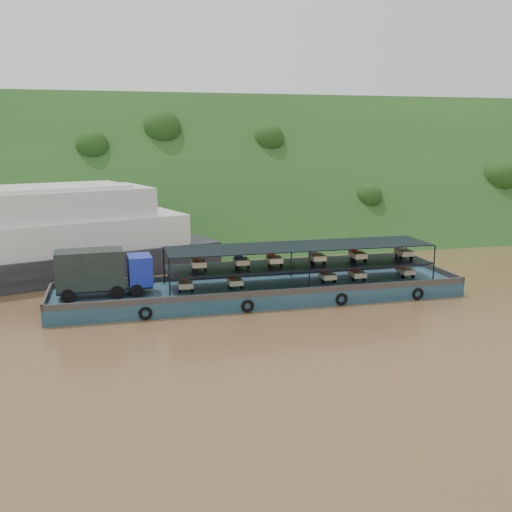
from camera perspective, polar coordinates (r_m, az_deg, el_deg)
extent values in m
plane|color=brown|center=(49.83, 3.07, -4.18)|extent=(160.00, 160.00, 0.00)
cube|color=#183A15|center=(84.11, -4.10, 2.41)|extent=(140.00, 39.60, 39.60)
cube|color=#153649|center=(49.20, 0.49, -3.65)|extent=(35.00, 7.00, 1.20)
cube|color=#592D19|center=(52.18, -0.44, -1.78)|extent=(35.00, 0.20, 0.50)
cube|color=#592D19|center=(45.80, 1.55, -3.72)|extent=(35.00, 0.20, 0.50)
cube|color=#592D19|center=(55.80, 18.08, -1.48)|extent=(0.20, 7.00, 0.50)
cube|color=#592D19|center=(47.85, -20.17, -3.78)|extent=(0.20, 7.00, 0.50)
torus|color=black|center=(44.40, -11.00, -5.66)|extent=(1.06, 0.26, 1.06)
torus|color=black|center=(45.44, -0.84, -5.03)|extent=(1.06, 0.26, 1.06)
torus|color=black|center=(47.81, 8.56, -4.30)|extent=(1.06, 0.26, 1.06)
torus|color=black|center=(50.84, 15.89, -3.66)|extent=(1.06, 0.26, 1.06)
cylinder|color=black|center=(46.31, -18.29, -3.78)|extent=(1.10, 0.44, 1.08)
cylinder|color=black|center=(48.51, -18.25, -3.08)|extent=(1.10, 0.44, 1.08)
cylinder|color=black|center=(46.34, -13.73, -3.51)|extent=(1.10, 0.44, 1.08)
cylinder|color=black|center=(48.54, -13.90, -2.82)|extent=(1.10, 0.44, 1.08)
cylinder|color=black|center=(46.43, -11.86, -3.39)|extent=(1.10, 0.44, 1.08)
cylinder|color=black|center=(48.63, -12.11, -2.71)|extent=(1.10, 0.44, 1.08)
cube|color=black|center=(47.36, -14.87, -3.03)|extent=(7.48, 2.77, 0.22)
cube|color=#17289F|center=(47.23, -11.54, -1.35)|extent=(1.98, 2.69, 2.38)
cube|color=black|center=(47.23, -10.45, -0.77)|extent=(0.18, 2.17, 0.97)
cube|color=black|center=(46.98, -16.29, -1.26)|extent=(5.33, 2.87, 3.03)
cube|color=black|center=(49.61, 4.41, -0.86)|extent=(23.00, 5.00, 0.12)
cube|color=black|center=(49.28, 4.44, 1.00)|extent=(23.00, 5.00, 0.08)
cylinder|color=black|center=(44.92, -8.64, -2.32)|extent=(0.12, 0.12, 3.30)
cylinder|color=black|center=(49.77, -9.19, -0.95)|extent=(0.12, 0.12, 3.30)
cylinder|color=black|center=(47.31, 5.36, -1.52)|extent=(0.12, 0.12, 3.30)
cylinder|color=black|center=(51.93, 3.55, -0.28)|extent=(0.12, 0.12, 3.30)
cylinder|color=black|center=(52.18, 17.37, -0.75)|extent=(0.12, 0.12, 3.30)
cylinder|color=black|center=(56.41, 14.77, 0.32)|extent=(0.12, 0.12, 3.30)
cylinder|color=black|center=(48.82, -7.28, -2.82)|extent=(0.12, 0.52, 0.52)
cylinder|color=black|center=(47.04, -7.62, -3.39)|extent=(0.14, 0.52, 0.52)
cylinder|color=black|center=(47.15, -6.42, -3.32)|extent=(0.14, 0.52, 0.52)
cube|color=#C7BE8D|center=(47.34, -7.08, -2.85)|extent=(1.15, 1.50, 0.44)
cube|color=red|center=(48.41, -7.25, -2.31)|extent=(0.55, 0.80, 0.80)
cube|color=red|center=(48.10, -7.24, -1.79)|extent=(0.50, 0.10, 0.10)
cylinder|color=black|center=(49.45, -2.47, -2.54)|extent=(0.12, 0.52, 0.52)
cylinder|color=black|center=(47.65, -2.63, -3.10)|extent=(0.14, 0.52, 0.52)
cylinder|color=black|center=(47.85, -1.45, -3.03)|extent=(0.14, 0.52, 0.52)
cube|color=beige|center=(47.99, -2.13, -2.57)|extent=(1.15, 1.50, 0.44)
cube|color=red|center=(49.04, -2.41, -2.04)|extent=(0.55, 0.80, 0.80)
cube|color=red|center=(48.73, -2.37, -1.52)|extent=(0.50, 0.10, 0.10)
cylinder|color=black|center=(51.69, 6.59, -1.98)|extent=(0.12, 0.52, 0.52)
cylinder|color=black|center=(49.88, 6.77, -2.49)|extent=(0.14, 0.52, 0.52)
cylinder|color=black|center=(50.24, 7.84, -2.42)|extent=(0.14, 0.52, 0.52)
cube|color=beige|center=(50.29, 7.17, -1.98)|extent=(1.15, 1.50, 0.44)
cube|color=#B90C1F|center=(51.29, 6.72, -1.49)|extent=(0.55, 0.80, 0.80)
cube|color=#B90C1F|center=(51.00, 6.81, -1.00)|extent=(0.50, 0.10, 0.10)
cylinder|color=black|center=(52.72, 9.46, -1.79)|extent=(0.12, 0.52, 0.52)
cylinder|color=black|center=(50.93, 9.75, -2.28)|extent=(0.14, 0.52, 0.52)
cylinder|color=black|center=(51.33, 10.77, -2.21)|extent=(0.14, 0.52, 0.52)
cube|color=beige|center=(51.36, 10.11, -1.79)|extent=(1.15, 1.50, 0.44)
cube|color=red|center=(52.34, 9.61, -1.31)|extent=(0.55, 0.80, 0.80)
cube|color=red|center=(52.05, 9.72, -0.82)|extent=(0.50, 0.10, 0.10)
cylinder|color=black|center=(54.76, 14.06, -1.48)|extent=(0.12, 0.52, 0.52)
cylinder|color=black|center=(52.99, 14.48, -1.94)|extent=(0.14, 0.52, 0.52)
cylinder|color=black|center=(53.47, 15.43, -1.87)|extent=(0.14, 0.52, 0.52)
cube|color=#C8B18D|center=(53.45, 14.80, -1.46)|extent=(1.15, 1.50, 0.44)
cube|color=red|center=(54.39, 14.23, -1.01)|extent=(0.55, 0.80, 0.80)
cube|color=red|center=(54.11, 14.35, -0.54)|extent=(0.50, 0.10, 0.10)
cylinder|color=black|center=(48.56, -6.01, -0.78)|extent=(0.12, 0.52, 0.52)
cylinder|color=black|center=(46.75, -6.31, -1.28)|extent=(0.14, 0.52, 0.52)
cylinder|color=black|center=(46.89, -5.10, -1.22)|extent=(0.14, 0.52, 0.52)
cube|color=beige|center=(47.08, -5.77, -0.75)|extent=(1.15, 1.50, 0.44)
cube|color=#B81F0C|center=(48.16, -5.97, -0.25)|extent=(0.55, 0.80, 0.80)
cube|color=#B81F0C|center=(47.86, -5.95, 0.28)|extent=(0.50, 0.10, 0.10)
cylinder|color=black|center=(49.17, -1.84, -0.56)|extent=(0.12, 0.52, 0.52)
cylinder|color=black|center=(47.35, -1.97, -1.05)|extent=(0.14, 0.52, 0.52)
cylinder|color=black|center=(47.56, -0.79, -0.98)|extent=(0.14, 0.52, 0.52)
cube|color=#BFB287|center=(47.71, -1.47, -0.53)|extent=(1.15, 1.50, 0.44)
cube|color=navy|center=(48.77, -1.77, -0.04)|extent=(0.55, 0.80, 0.80)
cube|color=navy|center=(48.48, -1.72, 0.49)|extent=(0.50, 0.10, 0.10)
cylinder|color=black|center=(49.83, 1.40, -0.39)|extent=(0.12, 0.52, 0.52)
cylinder|color=black|center=(48.01, 1.40, -0.86)|extent=(0.14, 0.52, 0.52)
cylinder|color=black|center=(48.28, 2.54, -0.80)|extent=(0.14, 0.52, 0.52)
cube|color=beige|center=(48.40, 1.86, -0.35)|extent=(1.15, 1.50, 0.44)
cube|color=#AA220B|center=(49.44, 1.50, 0.13)|extent=(0.55, 0.80, 0.80)
cube|color=#AA220B|center=(49.16, 1.56, 0.65)|extent=(0.50, 0.10, 0.10)
cylinder|color=black|center=(50.97, 5.60, -0.17)|extent=(0.12, 0.52, 0.52)
cylinder|color=black|center=(49.15, 5.74, -0.62)|extent=(0.14, 0.52, 0.52)
cylinder|color=black|center=(49.49, 6.83, -0.56)|extent=(0.14, 0.52, 0.52)
cube|color=beige|center=(49.57, 6.16, -0.12)|extent=(1.15, 1.50, 0.44)
cube|color=beige|center=(50.59, 5.72, 0.34)|extent=(0.55, 0.80, 0.80)
cube|color=beige|center=(50.31, 5.81, 0.85)|extent=(0.50, 0.10, 0.10)
cylinder|color=black|center=(52.35, 9.53, 0.04)|extent=(0.12, 0.52, 0.52)
cylinder|color=black|center=(50.54, 9.82, -0.39)|extent=(0.14, 0.52, 0.52)
cylinder|color=black|center=(50.95, 10.85, -0.33)|extent=(0.14, 0.52, 0.52)
cube|color=beige|center=(50.99, 10.19, 0.09)|extent=(1.15, 1.50, 0.44)
cube|color=red|center=(51.98, 9.68, 0.54)|extent=(0.55, 0.80, 0.80)
cube|color=red|center=(51.71, 9.79, 1.04)|extent=(0.50, 0.10, 0.10)
cylinder|color=black|center=(54.28, 13.89, 0.27)|extent=(0.12, 0.52, 0.52)
cylinder|color=black|center=(52.49, 14.32, -0.13)|extent=(0.14, 0.52, 0.52)
cylinder|color=black|center=(52.97, 15.27, -0.08)|extent=(0.14, 0.52, 0.52)
cube|color=beige|center=(52.96, 14.64, 0.33)|extent=(1.15, 1.50, 0.44)
cube|color=beige|center=(53.92, 14.07, 0.75)|extent=(0.55, 0.80, 0.80)
cube|color=beige|center=(53.66, 14.19, 1.24)|extent=(0.50, 0.10, 0.10)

